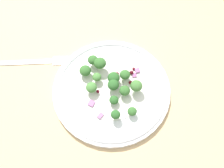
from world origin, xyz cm
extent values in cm
cube|color=tan|center=(0.00, 0.00, -1.00)|extent=(180.00, 180.00, 2.00)
cylinder|color=white|center=(0.47, 1.30, 0.60)|extent=(27.38, 27.38, 1.20)
torus|color=white|center=(0.47, 1.30, 1.20)|extent=(26.19, 26.19, 1.00)
cylinder|color=white|center=(0.47, 1.30, 1.30)|extent=(15.88, 15.88, 0.20)
cylinder|color=#8EB77A|center=(-3.28, 0.09, 1.69)|extent=(0.78, 0.78, 0.78)
ellipsoid|color=#2D6028|center=(-3.28, 0.09, 2.63)|extent=(2.09, 2.09, 1.57)
cylinder|color=#9EC684|center=(4.62, 5.13, 2.53)|extent=(1.09, 1.09, 1.09)
ellipsoid|color=#386B2D|center=(4.62, 5.13, 3.83)|extent=(2.90, 2.90, 2.17)
cylinder|color=#9EC684|center=(0.74, -4.22, 2.48)|extent=(1.02, 1.02, 1.02)
ellipsoid|color=#477A38|center=(0.74, -4.22, 3.70)|extent=(2.73, 2.73, 2.05)
cylinder|color=#9EC684|center=(3.22, -1.15, 2.15)|extent=(0.91, 0.91, 0.91)
ellipsoid|color=#386B2D|center=(3.22, -1.15, 3.24)|extent=(2.42, 2.42, 1.82)
cylinder|color=#8EB77A|center=(1.90, 1.23, 1.91)|extent=(1.06, 1.06, 1.06)
ellipsoid|color=#2D6028|center=(1.90, 1.23, 3.18)|extent=(2.82, 2.82, 2.11)
cylinder|color=#ADD18E|center=(1.33, 5.08, 2.02)|extent=(0.79, 0.79, 0.79)
ellipsoid|color=#4C843D|center=(1.33, 5.08, 2.96)|extent=(2.10, 2.10, 1.57)
cylinder|color=#ADD18E|center=(-0.17, 0.90, 2.19)|extent=(0.98, 0.98, 0.98)
ellipsoid|color=#2D6028|center=(-0.17, 0.90, 3.37)|extent=(2.61, 2.61, 1.96)
cylinder|color=#8EB77A|center=(2.33, 8.14, 1.81)|extent=(1.04, 1.04, 1.04)
ellipsoid|color=#386B2D|center=(2.33, 8.14, 3.06)|extent=(2.76, 2.76, 2.07)
cylinder|color=#9EC684|center=(-1.61, 5.58, 1.98)|extent=(0.95, 0.95, 0.95)
ellipsoid|color=#4C843D|center=(-1.61, 5.58, 3.13)|extent=(2.54, 2.54, 1.91)
cylinder|color=#ADD18E|center=(5.36, 7.09, 2.30)|extent=(0.91, 0.91, 0.91)
ellipsoid|color=#386B2D|center=(5.36, 7.09, 3.40)|extent=(2.44, 2.44, 1.83)
cylinder|color=#ADD18E|center=(-5.06, -4.46, 1.75)|extent=(0.76, 0.76, 0.76)
ellipsoid|color=#386B2D|center=(-5.06, -4.46, 2.66)|extent=(2.03, 2.03, 1.52)
cylinder|color=#9EC684|center=(-6.78, -1.13, 2.33)|extent=(0.78, 0.78, 0.78)
ellipsoid|color=#2D6028|center=(-6.78, -1.13, 3.26)|extent=(2.07, 2.07, 1.55)
cylinder|color=#ADD18E|center=(-0.75, -1.89, 2.08)|extent=(0.91, 0.91, 0.91)
ellipsoid|color=#386B2D|center=(-0.75, -1.89, 3.17)|extent=(2.43, 2.43, 1.82)
sphere|color=maroon|center=(3.59, 0.78, 2.19)|extent=(0.90, 0.90, 0.90)
sphere|color=maroon|center=(2.34, -2.70, 1.64)|extent=(0.88, 0.88, 0.88)
sphere|color=maroon|center=(6.17, -2.79, 1.58)|extent=(0.74, 0.74, 0.74)
sphere|color=#4C0A14|center=(-1.81, 4.09, 2.18)|extent=(0.76, 0.76, 0.76)
sphere|color=#4C0A14|center=(4.94, -2.43, 1.77)|extent=(0.99, 0.99, 0.99)
cube|color=#934C84|center=(4.48, -3.23, 1.46)|extent=(1.34, 1.34, 0.49)
cube|color=#934C84|center=(-4.75, 4.88, 1.55)|extent=(1.63, 1.60, 0.40)
cube|color=#A35B93|center=(-7.16, 2.17, 1.57)|extent=(1.58, 1.35, 0.35)
cube|color=#A35B93|center=(5.88, -3.69, 1.63)|extent=(1.54, 1.52, 0.49)
cube|color=silver|center=(2.70, 24.63, 0.25)|extent=(5.24, 14.76, 0.50)
cube|color=silver|center=(5.24, 15.68, 0.25)|extent=(3.29, 4.12, 0.50)
camera|label=1|loc=(-26.63, -4.89, 56.87)|focal=42.81mm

